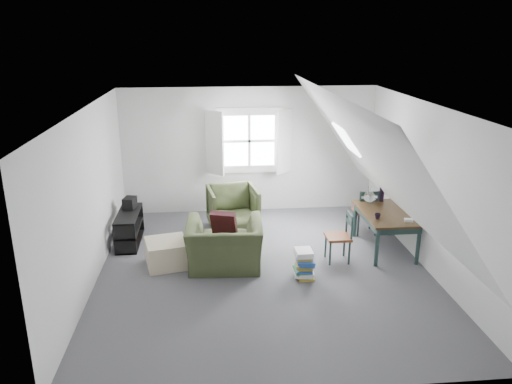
{
  "coord_description": "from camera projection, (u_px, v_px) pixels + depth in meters",
  "views": [
    {
      "loc": [
        -0.78,
        -6.9,
        3.51
      ],
      "look_at": [
        -0.07,
        0.6,
        1.07
      ],
      "focal_mm": 35.0,
      "sensor_mm": 36.0,
      "label": 1
    }
  ],
  "objects": [
    {
      "name": "slope_left",
      "position": [
        155.0,
        161.0,
        7.0
      ],
      "size": [
        3.19,
        5.5,
        4.48
      ],
      "primitive_type": "plane",
      "rotation": [
        0.0,
        2.19,
        0.0
      ],
      "color": "white",
      "rests_on": "wall_left"
    },
    {
      "name": "dining_table",
      "position": [
        386.0,
        217.0,
        8.24
      ],
      "size": [
        0.8,
        1.34,
        0.67
      ],
      "rotation": [
        0.0,
        0.0,
        0.03
      ],
      "color": "black",
      "rests_on": "floor"
    },
    {
      "name": "wall_right",
      "position": [
        429.0,
        188.0,
        7.52
      ],
      "size": [
        0.0,
        5.5,
        5.5
      ],
      "primitive_type": "plane",
      "rotation": [
        1.57,
        0.0,
        -1.57
      ],
      "color": "silver",
      "rests_on": "ground"
    },
    {
      "name": "floor",
      "position": [
        264.0,
        270.0,
        7.68
      ],
      "size": [
        5.5,
        5.5,
        0.0
      ],
      "primitive_type": "plane",
      "color": "#4B4A4F",
      "rests_on": "ground"
    },
    {
      "name": "electronics_box",
      "position": [
        130.0,
        203.0,
        8.74
      ],
      "size": [
        0.24,
        0.29,
        0.21
      ],
      "primitive_type": "cube",
      "rotation": [
        0.0,
        0.0,
        -0.21
      ],
      "color": "black",
      "rests_on": "media_shelf"
    },
    {
      "name": "wall_back",
      "position": [
        249.0,
        150.0,
        9.9
      ],
      "size": [
        5.0,
        0.0,
        5.0
      ],
      "primitive_type": "plane",
      "rotation": [
        1.57,
        0.0,
        0.0
      ],
      "color": "silver",
      "rests_on": "ground"
    },
    {
      "name": "magazine_stack",
      "position": [
        304.0,
        264.0,
        7.39
      ],
      "size": [
        0.32,
        0.38,
        0.43
      ],
      "rotation": [
        0.0,
        0.0,
        -0.38
      ],
      "color": "#B29933",
      "rests_on": "floor"
    },
    {
      "name": "dormer_window",
      "position": [
        249.0,
        141.0,
        9.77
      ],
      "size": [
        1.71,
        0.35,
        1.3
      ],
      "color": "white",
      "rests_on": "wall_back"
    },
    {
      "name": "wall_front",
      "position": [
        296.0,
        283.0,
        4.69
      ],
      "size": [
        5.0,
        0.0,
        5.0
      ],
      "primitive_type": "plane",
      "rotation": [
        -1.57,
        0.0,
        0.0
      ],
      "color": "silver",
      "rests_on": "ground"
    },
    {
      "name": "demijohn",
      "position": [
        369.0,
        197.0,
        8.59
      ],
      "size": [
        0.21,
        0.21,
        0.29
      ],
      "rotation": [
        0.0,
        0.0,
        -0.22
      ],
      "color": "silver",
      "rests_on": "dining_table"
    },
    {
      "name": "armchair_far",
      "position": [
        233.0,
        229.0,
        9.28
      ],
      "size": [
        0.99,
        1.01,
        0.81
      ],
      "primitive_type": "imported",
      "rotation": [
        0.0,
        0.0,
        0.14
      ],
      "color": "#374024",
      "rests_on": "floor"
    },
    {
      "name": "slope_right",
      "position": [
        370.0,
        156.0,
        7.28
      ],
      "size": [
        3.19,
        5.5,
        4.48
      ],
      "primitive_type": "plane",
      "rotation": [
        0.0,
        -2.19,
        0.0
      ],
      "color": "white",
      "rests_on": "wall_right"
    },
    {
      "name": "wall_left",
      "position": [
        89.0,
        198.0,
        7.07
      ],
      "size": [
        0.0,
        5.5,
        5.5
      ],
      "primitive_type": "plane",
      "rotation": [
        1.57,
        0.0,
        1.57
      ],
      "color": "silver",
      "rests_on": "ground"
    },
    {
      "name": "dining_chair_far",
      "position": [
        366.0,
        210.0,
        8.96
      ],
      "size": [
        0.4,
        0.4,
        0.84
      ],
      "rotation": [
        0.0,
        0.0,
        2.95
      ],
      "color": "brown",
      "rests_on": "floor"
    },
    {
      "name": "armchair_near",
      "position": [
        225.0,
        267.0,
        7.79
      ],
      "size": [
        1.2,
        1.06,
        0.75
      ],
      "primitive_type": "imported",
      "rotation": [
        0.0,
        0.0,
        3.09
      ],
      "color": "#374024",
      "rests_on": "floor"
    },
    {
      "name": "throw_pillow",
      "position": [
        224.0,
        223.0,
        7.72
      ],
      "size": [
        0.44,
        0.33,
        0.4
      ],
      "primitive_type": "cube",
      "rotation": [
        0.31,
        0.0,
        -0.3
      ],
      "color": "#340E12",
      "rests_on": "armchair_near"
    },
    {
      "name": "ceiling",
      "position": [
        265.0,
        107.0,
        6.91
      ],
      "size": [
        5.5,
        5.5,
        0.0
      ],
      "primitive_type": "plane",
      "rotation": [
        3.14,
        0.0,
        0.0
      ],
      "color": "white",
      "rests_on": "wall_back"
    },
    {
      "name": "dining_chair_near",
      "position": [
        340.0,
        236.0,
        7.88
      ],
      "size": [
        0.38,
        0.38,
        0.81
      ],
      "rotation": [
        0.0,
        0.0,
        -1.83
      ],
      "color": "brown",
      "rests_on": "floor"
    },
    {
      "name": "paper_box",
      "position": [
        409.0,
        220.0,
        7.8
      ],
      "size": [
        0.14,
        0.11,
        0.04
      ],
      "primitive_type": "cube",
      "rotation": [
        0.0,
        0.0,
        -0.22
      ],
      "color": "white",
      "rests_on": "dining_table"
    },
    {
      "name": "vase_twigs",
      "position": [
        382.0,
        193.0,
        8.7
      ],
      "size": [
        0.08,
        0.09,
        0.65
      ],
      "rotation": [
        0.0,
        0.0,
        0.06
      ],
      "color": "black",
      "rests_on": "dining_table"
    },
    {
      "name": "cup",
      "position": [
        377.0,
        219.0,
        7.9
      ],
      "size": [
        0.11,
        0.11,
        0.09
      ],
      "primitive_type": "imported",
      "rotation": [
        0.0,
        0.0,
        0.15
      ],
      "color": "black",
      "rests_on": "dining_table"
    },
    {
      "name": "media_shelf",
      "position": [
        129.0,
        230.0,
        8.59
      ],
      "size": [
        0.36,
        1.07,
        0.55
      ],
      "rotation": [
        0.0,
        0.0,
        -0.04
      ],
      "color": "black",
      "rests_on": "floor"
    },
    {
      "name": "ottoman",
      "position": [
        167.0,
        253.0,
        7.79
      ],
      "size": [
        0.73,
        0.73,
        0.41
      ],
      "primitive_type": "cube",
      "rotation": [
        0.0,
        0.0,
        0.22
      ],
      "color": "#C3B292",
      "rests_on": "floor"
    },
    {
      "name": "skylight",
      "position": [
        346.0,
        139.0,
        8.52
      ],
      "size": [
        0.35,
        0.75,
        0.47
      ],
      "primitive_type": "cube",
      "rotation": [
        0.0,
        0.95,
        0.0
      ],
      "color": "white",
      "rests_on": "slope_right"
    }
  ]
}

